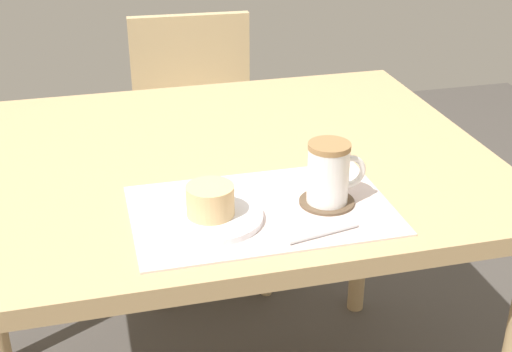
{
  "coord_description": "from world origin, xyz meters",
  "views": [
    {
      "loc": [
        -0.23,
        -1.31,
        1.37
      ],
      "look_at": [
        0.05,
        -0.21,
        0.81
      ],
      "focal_mm": 50.0,
      "sensor_mm": 36.0,
      "label": 1
    }
  ],
  "objects": [
    {
      "name": "coffee_coaster",
      "position": [
        0.17,
        -0.26,
        0.77
      ],
      "size": [
        0.1,
        0.1,
        0.0
      ],
      "primitive_type": "cylinder",
      "color": "brown",
      "rests_on": "placemat"
    },
    {
      "name": "teaspoon",
      "position": [
        0.13,
        -0.36,
        0.77
      ],
      "size": [
        0.13,
        0.04,
        0.01
      ],
      "primitive_type": "cylinder",
      "rotation": [
        0.0,
        1.57,
        0.21
      ],
      "color": "silver",
      "rests_on": "placemat"
    },
    {
      "name": "coffee_mug",
      "position": [
        0.18,
        -0.26,
        0.82
      ],
      "size": [
        0.11,
        0.07,
        0.11
      ],
      "color": "white",
      "rests_on": "coffee_coaster"
    },
    {
      "name": "dining_table",
      "position": [
        0.0,
        0.0,
        0.68
      ],
      "size": [
        1.17,
        0.88,
        0.76
      ],
      "color": "tan",
      "rests_on": "ground_plane"
    },
    {
      "name": "wooden_chair",
      "position": [
        0.11,
        0.78,
        0.47
      ],
      "size": [
        0.44,
        0.44,
        0.83
      ],
      "rotation": [
        0.0,
        0.0,
        3.09
      ],
      "color": "#D1B27F",
      "rests_on": "ground_plane"
    },
    {
      "name": "pastry_plate",
      "position": [
        -0.04,
        -0.27,
        0.77
      ],
      "size": [
        0.18,
        0.18,
        0.01
      ],
      "primitive_type": "cylinder",
      "color": "white",
      "rests_on": "placemat"
    },
    {
      "name": "pastry",
      "position": [
        -0.04,
        -0.27,
        0.8
      ],
      "size": [
        0.08,
        0.08,
        0.05
      ],
      "primitive_type": "cylinder",
      "color": "#E5BC7F",
      "rests_on": "pastry_plate"
    },
    {
      "name": "placemat",
      "position": [
        0.05,
        -0.25,
        0.76
      ],
      "size": [
        0.46,
        0.29,
        0.0
      ],
      "primitive_type": "cube",
      "color": "silver",
      "rests_on": "dining_table"
    }
  ]
}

